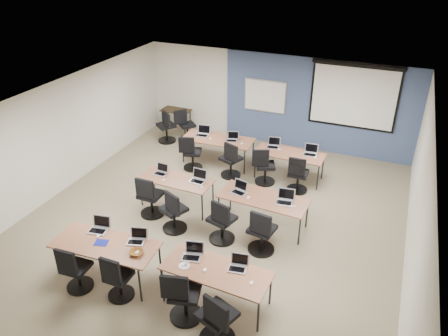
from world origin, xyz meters
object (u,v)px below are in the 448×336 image
at_px(training_table_mid_left, 176,181).
at_px(laptop_9, 232,138).
at_px(training_table_front_left, 106,245).
at_px(task_chair_7, 261,235).
at_px(laptop_1, 137,238).
at_px(laptop_3, 238,265).
at_px(laptop_8, 203,133).
at_px(training_table_front_right, 216,272).
at_px(laptop_4, 161,171).
at_px(laptop_0, 99,227).
at_px(task_chair_9, 231,163).
at_px(task_chair_2, 183,299).
at_px(utility_table, 176,113).
at_px(whiteboard, 265,96).
at_px(spare_chair_a, 186,127).
at_px(task_chair_1, 117,281).
at_px(spare_chair_b, 167,129).
at_px(task_chair_3, 217,323).
at_px(task_chair_8, 191,155).
at_px(training_table_back_right, 290,155).
at_px(projector_screen, 354,93).
at_px(laptop_2, 193,254).
at_px(task_chair_0, 75,272).
at_px(task_chair_4, 150,200).
at_px(laptop_7, 285,199).
at_px(task_chair_11, 298,177).
at_px(training_table_mid_right, 263,199).
at_px(task_chair_6, 222,224).
at_px(training_table_back_left, 218,140).
at_px(laptop_5, 198,178).
at_px(laptop_6, 239,189).
at_px(laptop_11, 310,152).
at_px(laptop_10, 273,145).
at_px(task_chair_10, 264,169).

distance_m(training_table_mid_left, laptop_9, 2.48).
bearing_deg(training_table_front_left, task_chair_7, 31.94).
distance_m(training_table_front_left, laptop_1, 0.58).
xyz_separation_m(laptop_3, laptop_8, (-2.86, 4.70, 0.01)).
distance_m(training_table_front_right, laptop_4, 3.56).
height_order(laptop_0, laptop_3, laptop_0).
relative_size(laptop_9, task_chair_9, 0.30).
distance_m(task_chair_2, laptop_9, 5.58).
relative_size(task_chair_9, utility_table, 1.11).
xyz_separation_m(whiteboard, spare_chair_a, (-2.25, -0.79, -1.05)).
bearing_deg(task_chair_1, spare_chair_b, 111.79).
height_order(task_chair_3, laptop_4, task_chair_3).
distance_m(training_table_mid_left, task_chair_8, 1.86).
distance_m(training_table_back_right, task_chair_3, 5.52).
distance_m(laptop_1, spare_chair_b, 5.85).
bearing_deg(task_chair_2, projector_screen, 62.82).
distance_m(task_chair_1, laptop_2, 1.38).
xyz_separation_m(task_chair_0, task_chair_4, (-0.00, 2.53, 0.03)).
xyz_separation_m(task_chair_2, task_chair_9, (-1.07, 4.76, -0.01)).
bearing_deg(task_chair_1, laptop_7, 55.06).
distance_m(laptop_1, laptop_2, 1.12).
bearing_deg(task_chair_1, task_chair_11, 67.24).
height_order(laptop_1, laptop_2, laptop_2).
bearing_deg(training_table_mid_right, task_chair_6, -122.95).
bearing_deg(task_chair_8, projector_screen, 15.17).
bearing_deg(training_table_mid_right, laptop_9, 128.27).
height_order(training_table_mid_right, laptop_4, laptop_4).
relative_size(training_table_mid_left, task_chair_6, 1.65).
bearing_deg(task_chair_4, task_chair_2, -48.62).
bearing_deg(task_chair_9, task_chair_11, 19.71).
distance_m(training_table_back_left, laptop_0, 4.67).
height_order(task_chair_4, spare_chair_a, task_chair_4).
bearing_deg(training_table_mid_left, laptop_4, 168.19).
bearing_deg(training_table_front_left, laptop_3, 3.68).
distance_m(task_chair_8, laptop_9, 1.19).
bearing_deg(laptop_5, laptop_6, -2.18).
height_order(training_table_front_left, task_chair_3, task_chair_3).
xyz_separation_m(laptop_6, task_chair_11, (0.88, 1.69, -0.38)).
bearing_deg(task_chair_11, laptop_2, -103.82).
relative_size(training_table_mid_right, laptop_11, 5.62).
relative_size(task_chair_4, laptop_10, 3.15).
bearing_deg(task_chair_7, laptop_11, 94.25).
height_order(task_chair_0, laptop_7, laptop_7).
relative_size(task_chair_4, laptop_9, 3.36).
relative_size(laptop_6, task_chair_8, 0.32).
bearing_deg(training_table_front_right, task_chair_10, 100.06).
bearing_deg(task_chair_0, projector_screen, 60.60).
xyz_separation_m(laptop_6, laptop_10, (0.01, 2.45, 0.00)).
xyz_separation_m(laptop_6, laptop_7, (1.02, -0.01, 0.00)).
bearing_deg(task_chair_6, task_chair_0, -113.32).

